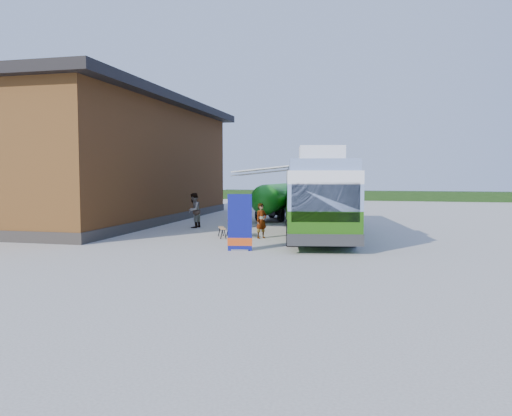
% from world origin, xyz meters
% --- Properties ---
extents(ground, '(100.00, 100.00, 0.00)m').
position_xyz_m(ground, '(0.00, 0.00, 0.00)').
color(ground, '#BCB7AD').
rests_on(ground, ground).
extents(barn, '(9.60, 21.20, 7.50)m').
position_xyz_m(barn, '(-10.50, 10.00, 3.59)').
color(barn, brown).
rests_on(barn, ground).
extents(hedge, '(40.00, 3.00, 1.00)m').
position_xyz_m(hedge, '(8.00, 38.00, 0.50)').
color(hedge, '#264419').
rests_on(hedge, ground).
extents(bus, '(5.00, 13.40, 4.03)m').
position_xyz_m(bus, '(2.43, 6.09, 1.93)').
color(bus, '#2E6611').
rests_on(bus, ground).
extents(awning, '(3.80, 5.29, 0.56)m').
position_xyz_m(awning, '(0.19, 6.01, 2.92)').
color(awning, white).
rests_on(awning, ground).
extents(banner, '(0.93, 0.29, 2.17)m').
position_xyz_m(banner, '(0.29, -0.00, 0.89)').
color(banner, navy).
rests_on(banner, ground).
extents(picnic_table, '(1.68, 1.60, 0.75)m').
position_xyz_m(picnic_table, '(-1.04, 3.84, 0.56)').
color(picnic_table, tan).
rests_on(picnic_table, ground).
extents(person_a, '(0.66, 0.69, 1.60)m').
position_xyz_m(person_a, '(0.28, 3.77, 0.80)').
color(person_a, '#999999').
rests_on(person_a, ground).
extents(person_b, '(0.80, 0.98, 1.89)m').
position_xyz_m(person_b, '(-4.23, 7.19, 0.94)').
color(person_b, '#999999').
rests_on(person_b, ground).
extents(slurry_tanker, '(2.37, 6.16, 2.29)m').
position_xyz_m(slurry_tanker, '(-0.77, 12.81, 1.32)').
color(slurry_tanker, '#18851C').
rests_on(slurry_tanker, ground).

